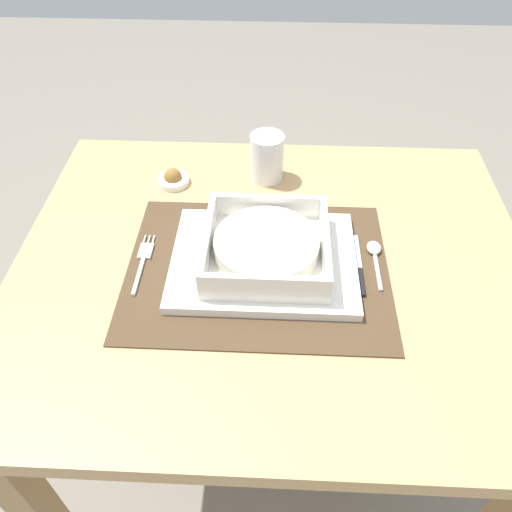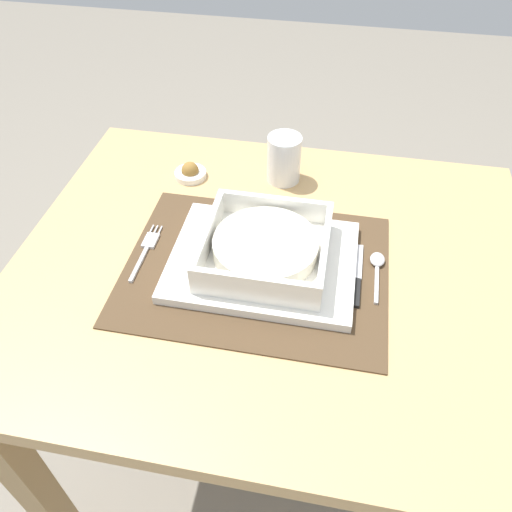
{
  "view_description": "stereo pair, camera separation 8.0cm",
  "coord_description": "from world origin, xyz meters",
  "px_view_note": "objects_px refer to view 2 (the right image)",
  "views": [
    {
      "loc": [
        0.0,
        -0.59,
        1.3
      ],
      "look_at": [
        -0.02,
        -0.02,
        0.74
      ],
      "focal_mm": 35.66,
      "sensor_mm": 36.0,
      "label": 1
    },
    {
      "loc": [
        0.08,
        -0.58,
        1.3
      ],
      "look_at": [
        -0.02,
        -0.02,
        0.74
      ],
      "focal_mm": 35.66,
      "sensor_mm": 36.0,
      "label": 2
    }
  ],
  "objects_px": {
    "porridge_bowl": "(265,248)",
    "butter_knife": "(357,278)",
    "spoon": "(377,264)",
    "condiment_saucer": "(190,172)",
    "fork": "(147,248)",
    "dining_table": "(271,306)",
    "bread_knife": "(342,279)",
    "drinking_glass": "(284,160)"
  },
  "relations": [
    {
      "from": "dining_table",
      "to": "porridge_bowl",
      "type": "xyz_separation_m",
      "value": [
        -0.01,
        -0.01,
        0.15
      ]
    },
    {
      "from": "bread_knife",
      "to": "drinking_glass",
      "type": "height_order",
      "value": "drinking_glass"
    },
    {
      "from": "bread_knife",
      "to": "drinking_glass",
      "type": "xyz_separation_m",
      "value": [
        -0.13,
        0.25,
        0.04
      ]
    },
    {
      "from": "butter_knife",
      "to": "condiment_saucer",
      "type": "xyz_separation_m",
      "value": [
        -0.34,
        0.22,
        0.0
      ]
    },
    {
      "from": "dining_table",
      "to": "spoon",
      "type": "xyz_separation_m",
      "value": [
        0.17,
        0.02,
        0.12
      ]
    },
    {
      "from": "condiment_saucer",
      "to": "drinking_glass",
      "type": "bearing_deg",
      "value": 8.53
    },
    {
      "from": "dining_table",
      "to": "butter_knife",
      "type": "distance_m",
      "value": 0.18
    },
    {
      "from": "drinking_glass",
      "to": "dining_table",
      "type": "bearing_deg",
      "value": -85.9
    },
    {
      "from": "fork",
      "to": "drinking_glass",
      "type": "distance_m",
      "value": 0.31
    },
    {
      "from": "dining_table",
      "to": "condiment_saucer",
      "type": "distance_m",
      "value": 0.31
    },
    {
      "from": "condiment_saucer",
      "to": "bread_knife",
      "type": "bearing_deg",
      "value": -35.87
    },
    {
      "from": "dining_table",
      "to": "condiment_saucer",
      "type": "relative_size",
      "value": 13.78
    },
    {
      "from": "dining_table",
      "to": "butter_knife",
      "type": "xyz_separation_m",
      "value": [
        0.14,
        -0.01,
        0.12
      ]
    },
    {
      "from": "spoon",
      "to": "butter_knife",
      "type": "xyz_separation_m",
      "value": [
        -0.03,
        -0.04,
        -0.0
      ]
    },
    {
      "from": "butter_knife",
      "to": "spoon",
      "type": "bearing_deg",
      "value": 45.29
    },
    {
      "from": "spoon",
      "to": "condiment_saucer",
      "type": "distance_m",
      "value": 0.41
    },
    {
      "from": "fork",
      "to": "spoon",
      "type": "xyz_separation_m",
      "value": [
        0.38,
        0.03,
        0.0
      ]
    },
    {
      "from": "bread_knife",
      "to": "condiment_saucer",
      "type": "height_order",
      "value": "condiment_saucer"
    },
    {
      "from": "bread_knife",
      "to": "condiment_saucer",
      "type": "bearing_deg",
      "value": 144.04
    },
    {
      "from": "drinking_glass",
      "to": "porridge_bowl",
      "type": "bearing_deg",
      "value": -88.5
    },
    {
      "from": "bread_knife",
      "to": "butter_knife",
      "type": "bearing_deg",
      "value": 12.36
    },
    {
      "from": "porridge_bowl",
      "to": "butter_knife",
      "type": "distance_m",
      "value": 0.15
    },
    {
      "from": "butter_knife",
      "to": "bread_knife",
      "type": "bearing_deg",
      "value": -171.38
    },
    {
      "from": "drinking_glass",
      "to": "butter_knife",
      "type": "bearing_deg",
      "value": -57.99
    },
    {
      "from": "porridge_bowl",
      "to": "spoon",
      "type": "distance_m",
      "value": 0.18
    },
    {
      "from": "porridge_bowl",
      "to": "spoon",
      "type": "xyz_separation_m",
      "value": [
        0.18,
        0.03,
        -0.03
      ]
    },
    {
      "from": "fork",
      "to": "bread_knife",
      "type": "xyz_separation_m",
      "value": [
        0.33,
        -0.01,
        0.0
      ]
    },
    {
      "from": "porridge_bowl",
      "to": "dining_table",
      "type": "bearing_deg",
      "value": 37.85
    },
    {
      "from": "porridge_bowl",
      "to": "spoon",
      "type": "bearing_deg",
      "value": 9.15
    },
    {
      "from": "drinking_glass",
      "to": "condiment_saucer",
      "type": "relative_size",
      "value": 1.5
    },
    {
      "from": "porridge_bowl",
      "to": "butter_knife",
      "type": "bearing_deg",
      "value": -2.51
    },
    {
      "from": "dining_table",
      "to": "drinking_glass",
      "type": "bearing_deg",
      "value": 94.1
    },
    {
      "from": "porridge_bowl",
      "to": "drinking_glass",
      "type": "height_order",
      "value": "drinking_glass"
    },
    {
      "from": "fork",
      "to": "drinking_glass",
      "type": "height_order",
      "value": "drinking_glass"
    },
    {
      "from": "porridge_bowl",
      "to": "condiment_saucer",
      "type": "bearing_deg",
      "value": 131.07
    },
    {
      "from": "butter_knife",
      "to": "drinking_glass",
      "type": "height_order",
      "value": "drinking_glass"
    },
    {
      "from": "bread_knife",
      "to": "condiment_saucer",
      "type": "xyz_separation_m",
      "value": [
        -0.31,
        0.23,
        0.0
      ]
    },
    {
      "from": "dining_table",
      "to": "spoon",
      "type": "distance_m",
      "value": 0.21
    },
    {
      "from": "porridge_bowl",
      "to": "spoon",
      "type": "height_order",
      "value": "porridge_bowl"
    },
    {
      "from": "butter_knife",
      "to": "condiment_saucer",
      "type": "bearing_deg",
      "value": 142.81
    },
    {
      "from": "fork",
      "to": "spoon",
      "type": "relative_size",
      "value": 1.25
    },
    {
      "from": "dining_table",
      "to": "bread_knife",
      "type": "relative_size",
      "value": 5.91
    }
  ]
}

